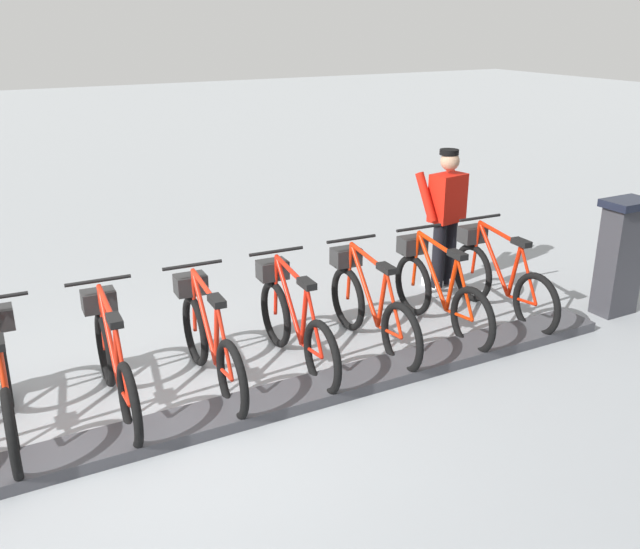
% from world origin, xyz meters
% --- Properties ---
extents(ground_plane, '(60.00, 60.00, 0.00)m').
position_xyz_m(ground_plane, '(0.00, 0.00, 0.00)').
color(ground_plane, '#9FA4A8').
extents(dock_rail_base, '(0.44, 9.04, 0.10)m').
position_xyz_m(dock_rail_base, '(0.00, 0.00, 0.05)').
color(dock_rail_base, '#47474C').
rests_on(dock_rail_base, ground).
extents(payment_kiosk, '(0.36, 0.52, 1.28)m').
position_xyz_m(payment_kiosk, '(0.05, -5.09, 0.67)').
color(payment_kiosk, '#38383D').
rests_on(payment_kiosk, ground).
extents(bike_docked_0, '(1.72, 0.54, 1.02)m').
position_xyz_m(bike_docked_0, '(0.62, -3.92, 0.43)').
color(bike_docked_0, black).
rests_on(bike_docked_0, ground).
extents(bike_docked_1, '(1.72, 0.54, 1.02)m').
position_xyz_m(bike_docked_1, '(0.62, -3.10, 0.43)').
color(bike_docked_1, black).
rests_on(bike_docked_1, ground).
extents(bike_docked_2, '(1.72, 0.54, 1.02)m').
position_xyz_m(bike_docked_2, '(0.62, -2.27, 0.43)').
color(bike_docked_2, black).
rests_on(bike_docked_2, ground).
extents(bike_docked_3, '(1.72, 0.54, 1.02)m').
position_xyz_m(bike_docked_3, '(0.62, -1.45, 0.43)').
color(bike_docked_3, black).
rests_on(bike_docked_3, ground).
extents(bike_docked_4, '(1.72, 0.54, 1.02)m').
position_xyz_m(bike_docked_4, '(0.62, -0.63, 0.43)').
color(bike_docked_4, black).
rests_on(bike_docked_4, ground).
extents(bike_docked_5, '(1.72, 0.54, 1.02)m').
position_xyz_m(bike_docked_5, '(0.62, 0.20, 0.43)').
color(bike_docked_5, black).
rests_on(bike_docked_5, ground).
extents(bike_docked_6, '(1.72, 0.54, 1.02)m').
position_xyz_m(bike_docked_6, '(0.62, 1.02, 0.43)').
color(bike_docked_6, black).
rests_on(bike_docked_6, ground).
extents(worker_near_rack, '(0.50, 0.67, 1.66)m').
position_xyz_m(worker_near_rack, '(1.60, -3.93, 0.91)').
color(worker_near_rack, white).
rests_on(worker_near_rack, ground).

